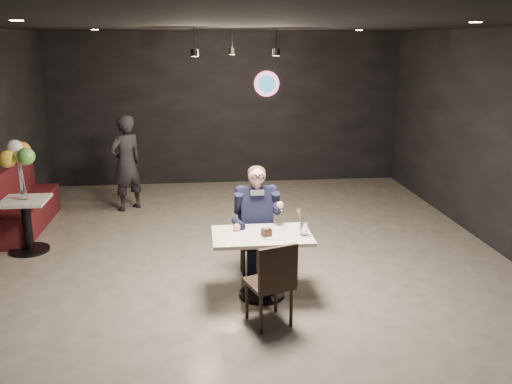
{
  "coord_description": "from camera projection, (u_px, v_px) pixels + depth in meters",
  "views": [
    {
      "loc": [
        -0.58,
        -6.38,
        2.81
      ],
      "look_at": [
        0.09,
        -0.16,
        1.07
      ],
      "focal_mm": 38.0,
      "sensor_mm": 36.0,
      "label": 1
    }
  ],
  "objects": [
    {
      "name": "side_table",
      "position": [
        27.0,
        226.0,
        7.42
      ],
      "size": [
        0.6,
        0.6,
        0.75
      ],
      "primitive_type": "cube",
      "color": "white",
      "rests_on": "floor"
    },
    {
      "name": "mint_leaf",
      "position": [
        266.0,
        229.0,
        5.91
      ],
      "size": [
        0.06,
        0.04,
        0.01
      ],
      "primitive_type": "ellipsoid",
      "color": "#2D8A3D",
      "rests_on": "cake_slice"
    },
    {
      "name": "pendant_lights",
      "position": [
        235.0,
        37.0,
        8.07
      ],
      "size": [
        1.4,
        1.2,
        0.36
      ],
      "primitive_type": "cube",
      "color": "black",
      "rests_on": "floor"
    },
    {
      "name": "cake_slice",
      "position": [
        266.0,
        233.0,
        5.91
      ],
      "size": [
        0.12,
        0.11,
        0.07
      ],
      "primitive_type": "cube",
      "rotation": [
        0.0,
        0.0,
        0.35
      ],
      "color": "black",
      "rests_on": "dessert_plate"
    },
    {
      "name": "seated_man",
      "position": [
        257.0,
        221.0,
        6.54
      ],
      "size": [
        0.6,
        0.8,
        1.44
      ],
      "primitive_type": "cube",
      "color": "black",
      "rests_on": "floor"
    },
    {
      "name": "dessert_plate",
      "position": [
        269.0,
        236.0,
        5.93
      ],
      "size": [
        0.22,
        0.22,
        0.01
      ],
      "primitive_type": "cylinder",
      "color": "white",
      "rests_on": "main_table"
    },
    {
      "name": "passerby",
      "position": [
        126.0,
        163.0,
        9.19
      ],
      "size": [
        0.71,
        0.68,
        1.63
      ],
      "primitive_type": "imported",
      "rotation": [
        0.0,
        0.0,
        3.83
      ],
      "color": "black",
      "rests_on": "floor"
    },
    {
      "name": "sundae_glass",
      "position": [
        304.0,
        227.0,
        5.95
      ],
      "size": [
        0.09,
        0.09,
        0.19
      ],
      "primitive_type": "cylinder",
      "color": "silver",
      "rests_on": "main_table"
    },
    {
      "name": "balloon_bunch",
      "position": [
        20.0,
        164.0,
        7.19
      ],
      "size": [
        0.42,
        0.42,
        0.69
      ],
      "primitive_type": "cube",
      "color": "yellow",
      "rests_on": "balloon_vase"
    },
    {
      "name": "floor",
      "position": [
        248.0,
        269.0,
        6.93
      ],
      "size": [
        9.0,
        9.0,
        0.0
      ],
      "primitive_type": "plane",
      "color": "gray",
      "rests_on": "ground"
    },
    {
      "name": "booth_bench",
      "position": [
        26.0,
        197.0,
        8.32
      ],
      "size": [
        0.5,
        1.99,
        1.0
      ],
      "primitive_type": "cube",
      "color": "#420E10",
      "rests_on": "floor"
    },
    {
      "name": "wall_sign",
      "position": [
        267.0,
        84.0,
        10.75
      ],
      "size": [
        0.5,
        0.06,
        0.5
      ],
      "primitive_type": null,
      "color": "pink",
      "rests_on": "floor"
    },
    {
      "name": "wafer_cone",
      "position": [
        300.0,
        214.0,
        5.91
      ],
      "size": [
        0.07,
        0.07,
        0.12
      ],
      "primitive_type": "cone",
      "rotation": [
        0.0,
        0.0,
        0.26
      ],
      "color": "tan",
      "rests_on": "sundae_glass"
    },
    {
      "name": "main_table",
      "position": [
        262.0,
        265.0,
        6.11
      ],
      "size": [
        1.1,
        0.7,
        0.75
      ],
      "primitive_type": "cube",
      "color": "white",
      "rests_on": "floor"
    },
    {
      "name": "chair_near",
      "position": [
        269.0,
        282.0,
        5.5
      ],
      "size": [
        0.55,
        0.57,
        0.92
      ],
      "primitive_type": "cube",
      "rotation": [
        0.0,
        0.0,
        0.33
      ],
      "color": "black",
      "rests_on": "floor"
    },
    {
      "name": "balloon_vase",
      "position": [
        24.0,
        194.0,
        7.3
      ],
      "size": [
        0.09,
        0.09,
        0.14
      ],
      "primitive_type": "cylinder",
      "color": "silver",
      "rests_on": "side_table"
    },
    {
      "name": "chair_far",
      "position": [
        257.0,
        241.0,
        6.61
      ],
      "size": [
        0.42,
        0.46,
        0.92
      ],
      "primitive_type": "cube",
      "color": "black",
      "rests_on": "floor"
    }
  ]
}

